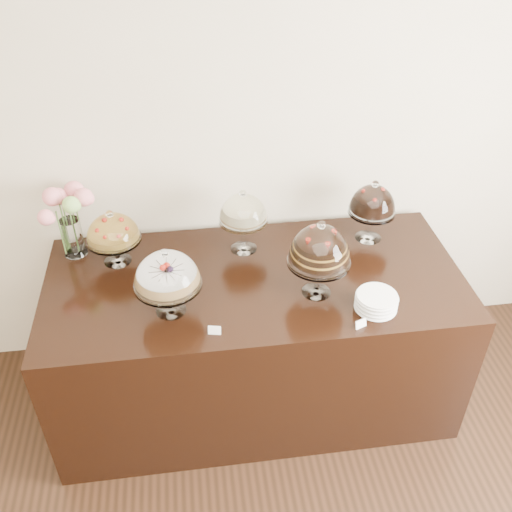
{
  "coord_description": "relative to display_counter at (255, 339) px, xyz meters",
  "views": [
    {
      "loc": [
        -0.35,
        0.14,
        2.79
      ],
      "look_at": [
        -0.04,
        2.4,
        1.08
      ],
      "focal_mm": 40.0,
      "sensor_mm": 36.0,
      "label": 1
    }
  ],
  "objects": [
    {
      "name": "display_counter",
      "position": [
        0.0,
        0.0,
        0.0
      ],
      "size": [
        2.2,
        1.0,
        0.9
      ],
      "primitive_type": "cube",
      "color": "black",
      "rests_on": "ground"
    },
    {
      "name": "plate_stack",
      "position": [
        0.56,
        -0.32,
        0.49
      ],
      "size": [
        0.2,
        0.2,
        0.08
      ],
      "color": "white",
      "rests_on": "display_counter"
    },
    {
      "name": "wall_back",
      "position": [
        0.04,
        0.55,
        1.05
      ],
      "size": [
        5.0,
        0.04,
        3.0
      ],
      "primitive_type": "cube",
      "color": "beige",
      "rests_on": "ground"
    },
    {
      "name": "price_card_left",
      "position": [
        -0.24,
        -0.39,
        0.47
      ],
      "size": [
        0.06,
        0.03,
        0.04
      ],
      "primitive_type": "cube",
      "rotation": [
        -0.21,
        0.0,
        -0.22
      ],
      "color": "white",
      "rests_on": "display_counter"
    },
    {
      "name": "cake_stand_choco_layer",
      "position": [
        0.3,
        -0.16,
        0.73
      ],
      "size": [
        0.31,
        0.31,
        0.43
      ],
      "color": "white",
      "rests_on": "display_counter"
    },
    {
      "name": "price_card_right",
      "position": [
        0.45,
        -0.44,
        0.47
      ],
      "size": [
        0.06,
        0.04,
        0.04
      ],
      "primitive_type": "cube",
      "rotation": [
        -0.21,
        0.0,
        0.39
      ],
      "color": "white",
      "rests_on": "display_counter"
    },
    {
      "name": "cake_stand_fruit_tart",
      "position": [
        -0.72,
        0.25,
        0.65
      ],
      "size": [
        0.29,
        0.29,
        0.32
      ],
      "color": "white",
      "rests_on": "display_counter"
    },
    {
      "name": "cake_stand_dark_choco",
      "position": [
        0.7,
        0.28,
        0.69
      ],
      "size": [
        0.27,
        0.27,
        0.37
      ],
      "color": "white",
      "rests_on": "display_counter"
    },
    {
      "name": "flower_vase",
      "position": [
        -0.95,
        0.36,
        0.72
      ],
      "size": [
        0.27,
        0.31,
        0.42
      ],
      "color": "white",
      "rests_on": "display_counter"
    },
    {
      "name": "cake_stand_sugar_sponge",
      "position": [
        -0.44,
        -0.2,
        0.68
      ],
      "size": [
        0.32,
        0.32,
        0.37
      ],
      "color": "white",
      "rests_on": "display_counter"
    },
    {
      "name": "cake_stand_cheesecake",
      "position": [
        -0.03,
        0.27,
        0.7
      ],
      "size": [
        0.27,
        0.27,
        0.38
      ],
      "color": "white",
      "rests_on": "display_counter"
    }
  ]
}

